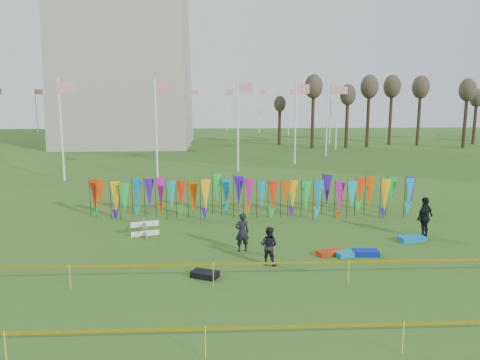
{
  "coord_description": "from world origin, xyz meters",
  "views": [
    {
      "loc": [
        -1.78,
        -17.24,
        6.66
      ],
      "look_at": [
        -0.67,
        6.0,
        2.45
      ],
      "focal_mm": 35.0,
      "sensor_mm": 36.0,
      "label": 1
    }
  ],
  "objects_px": {
    "kite_bag_blue": "(365,253)",
    "kite_bag_teal": "(412,239)",
    "box_kite": "(145,229)",
    "person_mid": "(269,246)",
    "kite_bag_turquoise": "(347,254)",
    "kite_bag_black": "(205,274)",
    "person_right": "(425,217)",
    "person_left": "(242,232)",
    "kite_bag_red": "(329,253)"
  },
  "relations": [
    {
      "from": "person_mid",
      "to": "kite_bag_teal",
      "type": "bearing_deg",
      "value": -132.42
    },
    {
      "from": "kite_bag_black",
      "to": "kite_bag_red",
      "type": "bearing_deg",
      "value": 23.01
    },
    {
      "from": "kite_bag_red",
      "to": "kite_bag_teal",
      "type": "height_order",
      "value": "kite_bag_teal"
    },
    {
      "from": "person_right",
      "to": "kite_bag_red",
      "type": "xyz_separation_m",
      "value": [
        -5.04,
        -2.22,
        -0.89
      ]
    },
    {
      "from": "kite_bag_black",
      "to": "person_mid",
      "type": "bearing_deg",
      "value": 26.28
    },
    {
      "from": "person_left",
      "to": "kite_bag_red",
      "type": "distance_m",
      "value": 3.81
    },
    {
      "from": "kite_bag_turquoise",
      "to": "kite_bag_blue",
      "type": "height_order",
      "value": "kite_bag_blue"
    },
    {
      "from": "person_mid",
      "to": "kite_bag_blue",
      "type": "distance_m",
      "value": 4.36
    },
    {
      "from": "person_mid",
      "to": "kite_bag_blue",
      "type": "bearing_deg",
      "value": -141.68
    },
    {
      "from": "kite_bag_turquoise",
      "to": "kite_bag_black",
      "type": "relative_size",
      "value": 1.03
    },
    {
      "from": "box_kite",
      "to": "person_mid",
      "type": "xyz_separation_m",
      "value": [
        5.51,
        -4.05,
        0.4
      ]
    },
    {
      "from": "kite_bag_blue",
      "to": "kite_bag_teal",
      "type": "height_order",
      "value": "kite_bag_teal"
    },
    {
      "from": "person_right",
      "to": "kite_bag_teal",
      "type": "height_order",
      "value": "person_right"
    },
    {
      "from": "person_mid",
      "to": "kite_bag_red",
      "type": "relative_size",
      "value": 1.45
    },
    {
      "from": "box_kite",
      "to": "kite_bag_turquoise",
      "type": "bearing_deg",
      "value": -19.97
    },
    {
      "from": "person_mid",
      "to": "kite_bag_red",
      "type": "bearing_deg",
      "value": -133.66
    },
    {
      "from": "box_kite",
      "to": "person_mid",
      "type": "height_order",
      "value": "person_mid"
    },
    {
      "from": "person_left",
      "to": "kite_bag_turquoise",
      "type": "bearing_deg",
      "value": 156.07
    },
    {
      "from": "kite_bag_blue",
      "to": "person_right",
      "type": "bearing_deg",
      "value": 33.23
    },
    {
      "from": "person_left",
      "to": "box_kite",
      "type": "bearing_deg",
      "value": -40.78
    },
    {
      "from": "kite_bag_red",
      "to": "kite_bag_teal",
      "type": "distance_m",
      "value": 4.6
    },
    {
      "from": "kite_bag_blue",
      "to": "kite_bag_teal",
      "type": "relative_size",
      "value": 0.89
    },
    {
      "from": "kite_bag_teal",
      "to": "kite_bag_black",
      "type": "bearing_deg",
      "value": -157.52
    },
    {
      "from": "person_mid",
      "to": "kite_bag_black",
      "type": "height_order",
      "value": "person_mid"
    },
    {
      "from": "box_kite",
      "to": "person_mid",
      "type": "bearing_deg",
      "value": -36.32
    },
    {
      "from": "box_kite",
      "to": "person_right",
      "type": "bearing_deg",
      "value": -3.72
    },
    {
      "from": "person_mid",
      "to": "kite_bag_black",
      "type": "relative_size",
      "value": 1.6
    },
    {
      "from": "box_kite",
      "to": "person_right",
      "type": "xyz_separation_m",
      "value": [
        13.25,
        -0.86,
        0.62
      ]
    },
    {
      "from": "person_mid",
      "to": "kite_bag_teal",
      "type": "height_order",
      "value": "person_mid"
    },
    {
      "from": "person_left",
      "to": "person_mid",
      "type": "distance_m",
      "value": 1.93
    },
    {
      "from": "box_kite",
      "to": "kite_bag_black",
      "type": "distance_m",
      "value": 6.09
    },
    {
      "from": "box_kite",
      "to": "kite_bag_blue",
      "type": "bearing_deg",
      "value": -18.07
    },
    {
      "from": "person_mid",
      "to": "person_right",
      "type": "distance_m",
      "value": 8.37
    },
    {
      "from": "box_kite",
      "to": "kite_bag_turquoise",
      "type": "height_order",
      "value": "box_kite"
    },
    {
      "from": "kite_bag_black",
      "to": "kite_bag_turquoise",
      "type": "bearing_deg",
      "value": 19.03
    },
    {
      "from": "person_right",
      "to": "kite_bag_turquoise",
      "type": "xyz_separation_m",
      "value": [
        -4.32,
        -2.38,
        -0.89
      ]
    },
    {
      "from": "box_kite",
      "to": "kite_bag_red",
      "type": "xyz_separation_m",
      "value": [
        8.21,
        -3.08,
        -0.28
      ]
    },
    {
      "from": "box_kite",
      "to": "person_left",
      "type": "xyz_separation_m",
      "value": [
        4.53,
        -2.39,
        0.48
      ]
    },
    {
      "from": "person_right",
      "to": "kite_bag_blue",
      "type": "distance_m",
      "value": 4.31
    },
    {
      "from": "person_left",
      "to": "kite_bag_turquoise",
      "type": "xyz_separation_m",
      "value": [
        4.4,
        -0.85,
        -0.75
      ]
    },
    {
      "from": "box_kite",
      "to": "person_right",
      "type": "height_order",
      "value": "person_right"
    },
    {
      "from": "person_mid",
      "to": "kite_bag_blue",
      "type": "height_order",
      "value": "person_mid"
    },
    {
      "from": "person_left",
      "to": "kite_bag_red",
      "type": "relative_size",
      "value": 1.58
    },
    {
      "from": "kite_bag_blue",
      "to": "kite_bag_black",
      "type": "height_order",
      "value": "same"
    },
    {
      "from": "box_kite",
      "to": "person_left",
      "type": "height_order",
      "value": "person_left"
    },
    {
      "from": "person_left",
      "to": "person_mid",
      "type": "relative_size",
      "value": 1.1
    },
    {
      "from": "box_kite",
      "to": "person_left",
      "type": "relative_size",
      "value": 0.44
    },
    {
      "from": "box_kite",
      "to": "kite_bag_turquoise",
      "type": "relative_size",
      "value": 0.75
    },
    {
      "from": "kite_bag_black",
      "to": "box_kite",
      "type": "bearing_deg",
      "value": 119.51
    },
    {
      "from": "kite_bag_turquoise",
      "to": "kite_bag_blue",
      "type": "distance_m",
      "value": 0.8
    }
  ]
}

